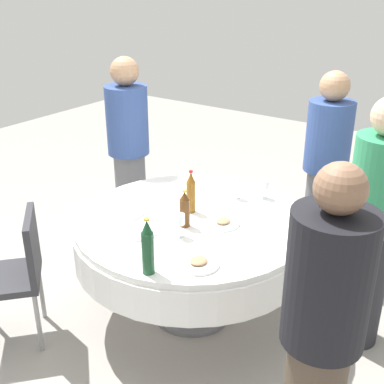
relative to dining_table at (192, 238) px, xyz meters
The scene contains 19 objects.
ground_plane 0.59m from the dining_table, ahead, with size 10.00×10.00×0.00m, color gray.
dining_table is the anchor object (origin of this frame).
bottle_brown_north 0.28m from the dining_table, 10.87° to the left, with size 0.07×0.07×0.24m.
bottle_dark_green_front 0.74m from the dining_table, 15.04° to the left, with size 0.07×0.07×0.32m.
bottle_amber_outer 0.30m from the dining_table, 140.95° to the right, with size 0.06×0.06×0.29m.
wine_glass_mid 0.51m from the dining_table, behind, with size 0.06×0.06×0.15m.
wine_glass_east 0.64m from the dining_table, 157.88° to the left, with size 0.07×0.07×0.13m.
wine_glass_left 0.35m from the dining_table, 17.25° to the left, with size 0.07×0.07×0.15m.
plate_west 0.27m from the dining_table, 100.98° to the left, with size 0.21×0.21×0.04m.
plate_rear 0.58m from the dining_table, 38.73° to the left, with size 0.23×0.23×0.04m.
plate_near 0.41m from the dining_table, 24.15° to the right, with size 0.22×0.22×0.02m.
fork_front 0.22m from the dining_table, 65.01° to the right, with size 0.18×0.02×0.01m, color silver.
fork_outer 0.30m from the dining_table, 163.88° to the right, with size 0.18×0.02×0.01m, color silver.
folded_napkin 0.46m from the dining_table, 59.68° to the right, with size 0.17×0.17×0.02m, color white.
person_north 1.14m from the dining_table, 111.03° to the left, with size 0.34×0.34×1.60m.
person_front 1.17m from the dining_table, 117.69° to the right, with size 0.34×0.34×1.61m.
person_outer 1.38m from the dining_table, 58.03° to the left, with size 0.34×0.34×1.59m.
person_mid 1.25m from the dining_table, 158.59° to the left, with size 0.34×0.34×1.57m.
chair_left 1.11m from the dining_table, 42.28° to the right, with size 0.57×0.57×0.87m.
Camera 1 is at (2.35, 1.65, 2.20)m, focal length 46.40 mm.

